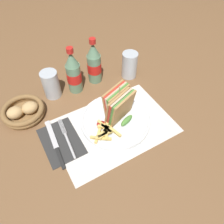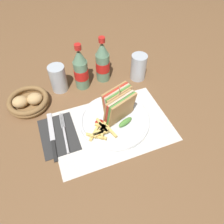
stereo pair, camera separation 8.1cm
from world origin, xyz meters
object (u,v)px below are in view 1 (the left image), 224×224
Objects in this scene: plate_main at (115,121)px; knife at (55,144)px; coke_bottle_near at (74,73)px; glass_far at (51,84)px; club_sandwich at (119,106)px; fork at (68,141)px; glass_near at (130,65)px; coke_bottle_far at (94,64)px; bread_basket at (23,111)px.

knife is at bearing 175.61° from plate_main.
glass_far is at bearing 170.39° from coke_bottle_near.
club_sandwich is 0.82× the size of fork.
glass_near is at bearing 32.28° from fork.
fork is at bearing -132.99° from coke_bottle_far.
coke_bottle_near is 1.28× the size of bread_basket.
glass_near is at bearing -8.20° from coke_bottle_near.
coke_bottle_far is at bearing 8.12° from coke_bottle_near.
glass_near is 0.49m from bread_basket.
coke_bottle_near and coke_bottle_far have the same top height.
bread_basket reaches higher than fork.
coke_bottle_far is at bearing 8.76° from bread_basket.
fork is 0.36m from coke_bottle_far.
coke_bottle_far reaches higher than plate_main.
bread_basket is (-0.10, 0.20, 0.02)m from fork.
knife is 1.05× the size of coke_bottle_near.
coke_bottle_near is (-0.08, 0.23, 0.01)m from club_sandwich.
bread_basket is (-0.31, 0.20, -0.05)m from club_sandwich.
club_sandwich is 1.29× the size of glass_near.
coke_bottle_near reaches higher than plate_main.
fork is at bearing 179.19° from plate_main.
coke_bottle_far is 0.20m from glass_far.
knife is 1.34× the size of bread_basket.
knife is at bearing 177.89° from club_sandwich.
glass_far is (-0.20, 0.00, -0.03)m from coke_bottle_far.
bread_basket reaches higher than knife.
coke_bottle_near is 0.10m from glass_far.
glass_near and glass_far have the same top height.
coke_bottle_far is (0.03, 0.25, 0.01)m from club_sandwich.
knife is 0.30m from coke_bottle_near.
club_sandwich reaches higher than glass_far.
club_sandwich is 0.73× the size of coke_bottle_near.
glass_near is (0.38, 0.20, 0.05)m from fork.
club_sandwich is at bearing -131.38° from glass_near.
club_sandwich is 0.37m from bread_basket.
knife is at bearing -128.64° from coke_bottle_near.
plate_main is 2.26× the size of glass_near.
coke_bottle_far is 1.76× the size of glass_far.
glass_near is at bearing 0.16° from bread_basket.
glass_near is (0.43, 0.19, 0.05)m from knife.
glass_near reaches higher than plate_main.
bread_basket is at bearing -179.84° from glass_near.
glass_near is at bearing -8.60° from glass_far.
fork is 0.26m from glass_far.
fork is at bearing -119.59° from coke_bottle_near.
club_sandwich is 1.29× the size of glass_far.
coke_bottle_near reaches higher than bread_basket.
knife is (-0.23, 0.02, -0.00)m from plate_main.
bread_basket reaches higher than plate_main.
plate_main is 0.30m from glass_far.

